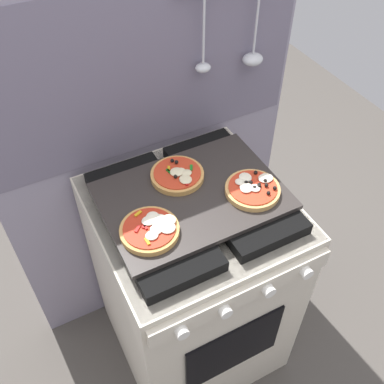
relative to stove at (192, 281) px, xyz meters
The scene contains 7 objects.
ground_plane 0.45m from the stove, 90.00° to the left, with size 4.00×4.00×0.00m, color #4C4742.
kitchen_backsplash 0.48m from the stove, 89.67° to the left, with size 1.10×0.09×1.55m.
stove is the anchor object (origin of this frame).
baking_tray 0.46m from the stove, 90.00° to the left, with size 0.54×0.38×0.02m, color #2D2826.
pizza_left 0.51m from the stove, 155.47° to the right, with size 0.17×0.17×0.03m.
pizza_right 0.51m from the stove, 23.35° to the right, with size 0.17×0.17×0.03m.
pizza_center 0.49m from the stove, 94.07° to the left, with size 0.17×0.17×0.03m.
Camera 1 is at (-0.43, -0.82, 1.88)m, focal length 41.73 mm.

